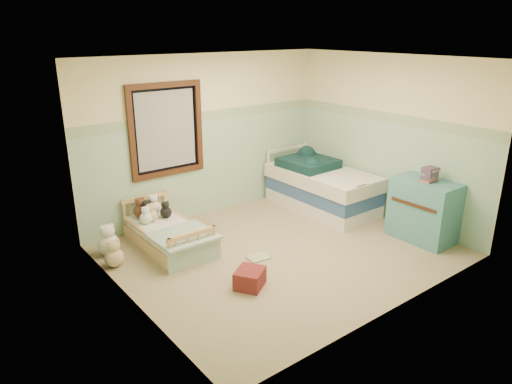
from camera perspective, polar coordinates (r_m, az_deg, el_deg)
floor at (r=6.44m, az=3.04°, el=-7.13°), size 4.20×3.60×0.02m
ceiling at (r=5.78m, az=3.49°, el=15.85°), size 4.20×3.60×0.02m
wall_back at (r=7.40m, az=-5.97°, el=6.67°), size 4.20×0.04×2.50m
wall_front at (r=4.84m, az=17.31°, el=-0.94°), size 4.20×0.04×2.50m
wall_left at (r=4.93m, az=-15.53°, el=-0.40°), size 0.04×3.60×2.50m
wall_right at (r=7.50m, az=15.55°, el=6.23°), size 0.04×3.60×2.50m
wainscot_mint at (r=7.51m, az=-5.77°, el=2.93°), size 4.20×0.01×1.50m
border_strip at (r=7.32m, az=-5.99°, el=9.13°), size 4.20×0.01×0.15m
window_frame at (r=6.99m, az=-10.75°, el=7.37°), size 1.16×0.06×1.36m
window_blinds at (r=7.00m, az=-10.79°, el=7.38°), size 0.92×0.01×1.12m
toddler_bed_frame at (r=6.62m, az=-10.55°, el=-5.73°), size 0.70×1.41×0.18m
toddler_mattress at (r=6.56m, az=-10.63°, el=-4.54°), size 0.64×1.35×0.12m
patchwork_quilt at (r=6.17m, az=-8.77°, el=-5.23°), size 0.76×0.70×0.03m
plush_bed_brown at (r=6.86m, az=-13.76°, el=-2.23°), size 0.20×0.20×0.20m
plush_bed_white at (r=6.94m, az=-12.26°, el=-1.87°), size 0.20×0.20×0.20m
plush_bed_tan at (r=6.70m, az=-12.58°, el=-2.78°), size 0.18×0.18×0.18m
plush_bed_dark at (r=6.79m, az=-10.83°, el=-2.41°), size 0.16×0.16×0.16m
plush_floor_cream at (r=6.55m, az=-17.36°, el=-6.08°), size 0.29×0.29×0.29m
plush_floor_tan at (r=6.23m, az=-16.75°, el=-7.59°), size 0.24×0.24×0.24m
twin_bed_frame at (r=7.90m, az=7.92°, el=-1.24°), size 0.91×1.82×0.22m
twin_boxspring at (r=7.82m, az=8.00°, el=0.27°), size 0.91×1.82×0.22m
twin_mattress at (r=7.75m, az=8.07°, el=1.81°), size 0.95×1.86×0.22m
teal_blanket at (r=7.87m, az=6.32°, el=3.52°), size 0.80×0.84×0.14m
dresser at (r=7.00m, az=19.60°, el=-2.10°), size 0.54×0.87×0.87m
book_stack at (r=6.83m, az=20.23°, el=2.02°), size 0.20×0.16×0.20m
red_pillow at (r=5.55m, az=-0.75°, el=-10.38°), size 0.45×0.44×0.21m
floor_book at (r=6.21m, az=0.28°, el=-7.93°), size 0.29×0.24×0.03m
extra_plush_0 at (r=6.78m, az=-12.98°, el=-2.50°), size 0.19×0.19×0.19m
extra_plush_1 at (r=6.64m, az=-13.15°, el=-3.06°), size 0.17×0.17×0.17m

